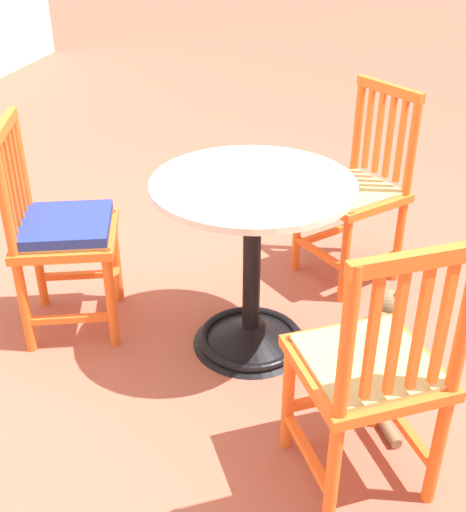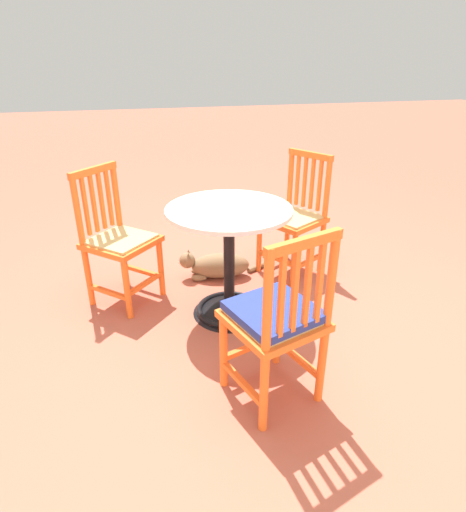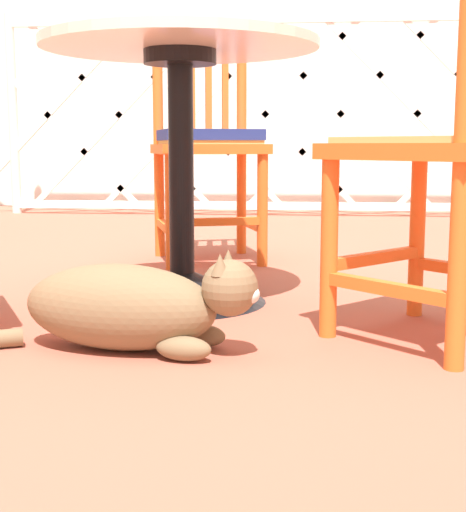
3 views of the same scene
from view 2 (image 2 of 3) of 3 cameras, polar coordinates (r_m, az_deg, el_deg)
ground_plane at (r=2.78m, az=0.99°, el=-8.36°), size 24.00×24.00×0.00m
cafe_table at (r=2.69m, az=-0.52°, el=-2.49°), size 0.76×0.76×0.73m
orange_chair_at_corner at (r=2.90m, az=-15.19°, el=1.94°), size 0.57×0.57×0.91m
orange_chair_tucked_in at (r=1.98m, az=5.84°, el=-8.56°), size 0.50×0.50×0.91m
orange_chair_facing_out at (r=3.22m, az=8.28°, el=5.02°), size 0.55×0.55×0.91m
tabby_cat at (r=3.22m, az=-2.37°, el=-1.31°), size 0.74×0.27×0.23m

